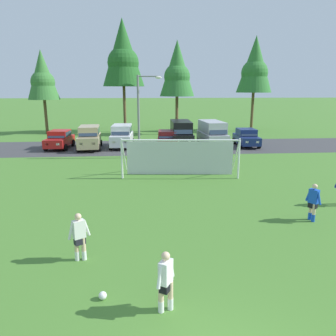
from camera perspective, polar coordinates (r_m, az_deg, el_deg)
The scene contains 19 objects.
ground_plane at distance 20.29m, azimuth 0.12°, elevation -1.90°, with size 400.00×400.00×0.00m, color #477A2D.
parking_lot_strip at distance 31.61m, azimuth -1.65°, elevation 3.80°, with size 52.00×8.40×0.01m, color #3D3D3F.
soccer_ball at distance 9.41m, azimuth -11.54°, elevation -21.34°, with size 0.22×0.22×0.22m.
soccer_goal at distance 20.82m, azimuth 2.13°, elevation 2.16°, with size 7.56×2.60×2.57m.
player_midfield_center at distance 11.03m, azimuth -15.48°, elevation -11.74°, with size 0.71×0.41×1.64m.
player_defender_far at distance 15.00m, azimuth 24.40°, elevation -5.59°, with size 0.43×0.69×1.64m.
player_winger_left at distance 8.47m, azimuth -0.41°, elevation -19.58°, with size 0.52×0.63×1.64m.
parked_car_slot_far_left at distance 32.29m, azimuth -18.72°, elevation 4.85°, with size 2.25×4.31×1.72m.
parked_car_slot_left at distance 31.19m, azimuth -13.79°, elevation 5.33°, with size 2.38×4.72×2.16m.
parked_car_slot_center_left at distance 31.60m, azimuth -8.20°, elevation 5.70°, with size 2.28×4.67×2.16m.
parked_car_slot_center at distance 30.40m, azimuth -0.12°, elevation 5.07°, with size 2.28×4.33×1.72m.
parked_car_slot_center_right at distance 31.48m, azimuth 2.35°, elevation 6.21°, with size 2.26×4.83×2.52m.
parked_car_slot_right at distance 31.51m, azimuth 7.87°, elevation 6.10°, with size 2.44×4.92×2.52m.
parked_car_slot_far_right at distance 32.74m, azimuth 13.76°, elevation 5.30°, with size 2.20×4.28×1.72m.
tree_left_edge at distance 43.73m, azimuth -21.44°, elevation 14.89°, with size 3.83×3.83×10.22m.
tree_mid_left at distance 43.34m, azimuth -8.02°, elevation 19.30°, with size 5.31×5.31×14.15m.
tree_center_back at distance 40.42m, azimuth 1.63°, elevation 16.97°, with size 4.22×4.22×11.24m.
tree_mid_right at distance 45.22m, azimuth 15.20°, elevation 17.05°, with size 4.59×4.59×12.24m.
street_lamp at distance 26.06m, azimuth -4.83°, elevation 9.21°, with size 2.00×0.32×6.59m.
Camera 1 is at (-1.63, -4.46, 5.48)m, focal length 34.27 mm.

